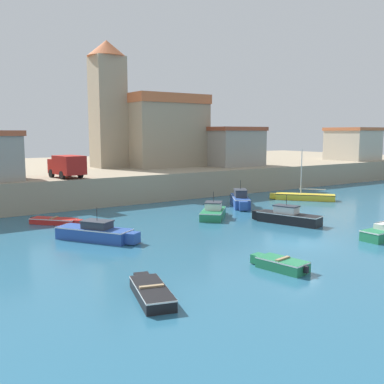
{
  "coord_description": "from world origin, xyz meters",
  "views": [
    {
      "loc": [
        -22.31,
        -20.29,
        7.33
      ],
      "look_at": [
        0.23,
        13.05,
        2.0
      ],
      "focal_mm": 42.0,
      "sensor_mm": 36.0,
      "label": 1
    }
  ],
  "objects_px": {
    "truck_on_quay": "(67,166)",
    "harbor_shed_mid_row": "(233,146)",
    "church": "(143,127)",
    "motorboat_green_1": "(213,212)",
    "dinghy_red_8": "(55,221)",
    "dinghy_black_3": "(151,291)",
    "motorboat_blue_0": "(240,200)",
    "dinghy_green_5": "(281,264)",
    "motorboat_black_2": "(287,217)",
    "motorboat_blue_4": "(96,233)",
    "sailboat_yellow_7": "(304,196)",
    "harbor_shed_near_wharf": "(353,144)"
  },
  "relations": [
    {
      "from": "motorboat_black_2",
      "to": "sailboat_yellow_7",
      "type": "bearing_deg",
      "value": 36.56
    },
    {
      "from": "motorboat_blue_4",
      "to": "church",
      "type": "bearing_deg",
      "value": 56.4
    },
    {
      "from": "motorboat_green_1",
      "to": "dinghy_red_8",
      "type": "distance_m",
      "value": 13.23
    },
    {
      "from": "motorboat_green_1",
      "to": "dinghy_black_3",
      "type": "bearing_deg",
      "value": -134.95
    },
    {
      "from": "motorboat_blue_0",
      "to": "motorboat_black_2",
      "type": "relative_size",
      "value": 0.93
    },
    {
      "from": "dinghy_black_3",
      "to": "harbor_shed_mid_row",
      "type": "relative_size",
      "value": 0.61
    },
    {
      "from": "motorboat_black_2",
      "to": "harbor_shed_mid_row",
      "type": "distance_m",
      "value": 24.96
    },
    {
      "from": "truck_on_quay",
      "to": "harbor_shed_mid_row",
      "type": "bearing_deg",
      "value": 8.81
    },
    {
      "from": "motorboat_blue_0",
      "to": "harbor_shed_mid_row",
      "type": "relative_size",
      "value": 0.75
    },
    {
      "from": "motorboat_blue_4",
      "to": "truck_on_quay",
      "type": "height_order",
      "value": "truck_on_quay"
    },
    {
      "from": "dinghy_red_8",
      "to": "harbor_shed_mid_row",
      "type": "distance_m",
      "value": 30.11
    },
    {
      "from": "dinghy_red_8",
      "to": "harbor_shed_mid_row",
      "type": "height_order",
      "value": "harbor_shed_mid_row"
    },
    {
      "from": "sailboat_yellow_7",
      "to": "dinghy_red_8",
      "type": "xyz_separation_m",
      "value": [
        -26.65,
        2.25,
        -0.12
      ]
    },
    {
      "from": "dinghy_green_5",
      "to": "harbor_shed_mid_row",
      "type": "xyz_separation_m",
      "value": [
        21.21,
        30.03,
        5.21
      ]
    },
    {
      "from": "sailboat_yellow_7",
      "to": "harbor_shed_near_wharf",
      "type": "distance_m",
      "value": 28.22
    },
    {
      "from": "harbor_shed_near_wharf",
      "to": "motorboat_black_2",
      "type": "bearing_deg",
      "value": -150.29
    },
    {
      "from": "dinghy_green_5",
      "to": "truck_on_quay",
      "type": "height_order",
      "value": "truck_on_quay"
    },
    {
      "from": "motorboat_black_2",
      "to": "dinghy_red_8",
      "type": "height_order",
      "value": "motorboat_black_2"
    },
    {
      "from": "motorboat_blue_0",
      "to": "dinghy_red_8",
      "type": "xyz_separation_m",
      "value": [
        -18.08,
        1.66,
        -0.39
      ]
    },
    {
      "from": "dinghy_black_3",
      "to": "truck_on_quay",
      "type": "relative_size",
      "value": 0.98
    },
    {
      "from": "harbor_shed_near_wharf",
      "to": "motorboat_blue_4",
      "type": "bearing_deg",
      "value": -161.31
    },
    {
      "from": "church",
      "to": "harbor_shed_mid_row",
      "type": "bearing_deg",
      "value": -44.43
    },
    {
      "from": "motorboat_blue_4",
      "to": "motorboat_green_1",
      "type": "bearing_deg",
      "value": 10.57
    },
    {
      "from": "harbor_shed_mid_row",
      "to": "motorboat_green_1",
      "type": "bearing_deg",
      "value": -133.62
    },
    {
      "from": "dinghy_red_8",
      "to": "church",
      "type": "distance_m",
      "value": 28.27
    },
    {
      "from": "church",
      "to": "harbor_shed_near_wharf",
      "type": "relative_size",
      "value": 2.25
    },
    {
      "from": "dinghy_black_3",
      "to": "dinghy_red_8",
      "type": "distance_m",
      "value": 18.84
    },
    {
      "from": "dinghy_black_3",
      "to": "dinghy_green_5",
      "type": "distance_m",
      "value": 7.83
    },
    {
      "from": "motorboat_green_1",
      "to": "church",
      "type": "bearing_deg",
      "value": 75.75
    },
    {
      "from": "motorboat_black_2",
      "to": "dinghy_black_3",
      "type": "distance_m",
      "value": 19.17
    },
    {
      "from": "motorboat_blue_0",
      "to": "motorboat_blue_4",
      "type": "distance_m",
      "value": 18.3
    },
    {
      "from": "motorboat_black_2",
      "to": "motorboat_green_1",
      "type": "bearing_deg",
      "value": 122.6
    },
    {
      "from": "dinghy_green_5",
      "to": "motorboat_blue_4",
      "type": "bearing_deg",
      "value": 115.61
    },
    {
      "from": "dinghy_green_5",
      "to": "harbor_shed_near_wharf",
      "type": "xyz_separation_m",
      "value": [
        45.21,
        29.06,
        5.24
      ]
    },
    {
      "from": "harbor_shed_near_wharf",
      "to": "church",
      "type": "bearing_deg",
      "value": 163.5
    },
    {
      "from": "motorboat_blue_4",
      "to": "harbor_shed_near_wharf",
      "type": "distance_m",
      "value": 53.96
    },
    {
      "from": "dinghy_black_3",
      "to": "motorboat_blue_0",
      "type": "bearing_deg",
      "value": 41.12
    },
    {
      "from": "dinghy_red_8",
      "to": "truck_on_quay",
      "type": "relative_size",
      "value": 0.85
    },
    {
      "from": "motorboat_black_2",
      "to": "motorboat_blue_4",
      "type": "relative_size",
      "value": 1.02
    },
    {
      "from": "dinghy_black_3",
      "to": "sailboat_yellow_7",
      "type": "height_order",
      "value": "sailboat_yellow_7"
    },
    {
      "from": "sailboat_yellow_7",
      "to": "harbor_shed_mid_row",
      "type": "bearing_deg",
      "value": 86.29
    },
    {
      "from": "motorboat_green_1",
      "to": "sailboat_yellow_7",
      "type": "bearing_deg",
      "value": 10.74
    },
    {
      "from": "motorboat_green_1",
      "to": "motorboat_blue_4",
      "type": "relative_size",
      "value": 0.79
    },
    {
      "from": "dinghy_black_3",
      "to": "truck_on_quay",
      "type": "bearing_deg",
      "value": 78.96
    },
    {
      "from": "church",
      "to": "truck_on_quay",
      "type": "distance_m",
      "value": 19.91
    },
    {
      "from": "motorboat_blue_4",
      "to": "harbor_shed_near_wharf",
      "type": "height_order",
      "value": "harbor_shed_near_wharf"
    },
    {
      "from": "church",
      "to": "truck_on_quay",
      "type": "relative_size",
      "value": 3.58
    },
    {
      "from": "motorboat_blue_4",
      "to": "truck_on_quay",
      "type": "distance_m",
      "value": 15.21
    },
    {
      "from": "motorboat_blue_0",
      "to": "dinghy_black_3",
      "type": "xyz_separation_m",
      "value": [
        -19.61,
        -17.12,
        -0.35
      ]
    },
    {
      "from": "motorboat_black_2",
      "to": "harbor_shed_near_wharf",
      "type": "relative_size",
      "value": 0.82
    }
  ]
}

